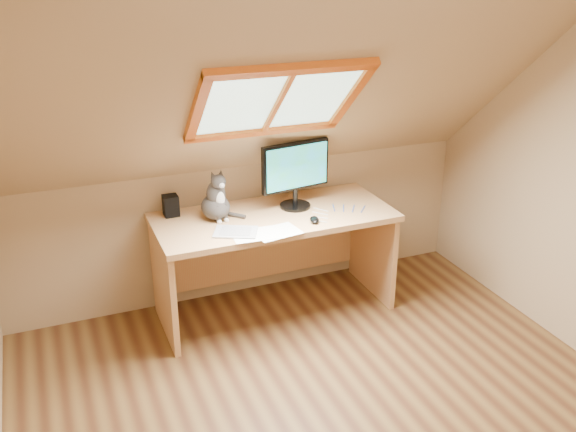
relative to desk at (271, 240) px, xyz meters
name	(u,v)px	position (x,y,z in m)	size (l,w,h in m)	color
room_shell	(369,196)	(-0.10, -1.54, 0.91)	(3.52, 3.52, 2.41)	#A18461
desk	(271,240)	(0.00, 0.00, 0.00)	(1.65, 0.72, 0.75)	tan
monitor	(296,171)	(0.19, 0.00, 0.50)	(0.51, 0.22, 0.47)	black
cat	(216,201)	(-0.39, 0.01, 0.35)	(0.24, 0.27, 0.36)	#3E3937
desk_speaker	(171,206)	(-0.66, 0.18, 0.30)	(0.10, 0.10, 0.14)	black
graphics_tablet	(236,232)	(-0.34, -0.26, 0.23)	(0.27, 0.20, 0.01)	#B2B2B7
mouse	(314,220)	(0.20, -0.30, 0.24)	(0.06, 0.11, 0.03)	black
papers	(265,232)	(-0.16, -0.33, 0.23)	(0.33, 0.27, 0.00)	white
cables	(337,211)	(0.43, -0.19, 0.23)	(0.51, 0.26, 0.01)	silver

